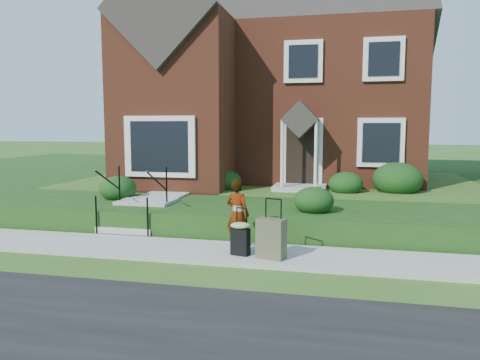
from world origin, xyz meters
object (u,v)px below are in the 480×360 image
(front_steps, at_px, (140,211))
(suitcase_olive, at_px, (271,239))
(suitcase_black, at_px, (240,237))
(woman, at_px, (238,214))

(front_steps, bearing_deg, suitcase_olive, -30.30)
(suitcase_olive, bearing_deg, suitcase_black, -172.59)
(front_steps, relative_size, suitcase_black, 2.14)
(front_steps, bearing_deg, suitcase_black, -33.92)
(woman, bearing_deg, front_steps, -7.44)
(woman, height_order, suitcase_olive, woman)
(front_steps, xyz_separation_m, suitcase_black, (3.08, -2.07, -0.03))
(front_steps, bearing_deg, woman, -30.02)
(woman, relative_size, suitcase_olive, 1.27)
(suitcase_black, height_order, suitcase_olive, suitcase_olive)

